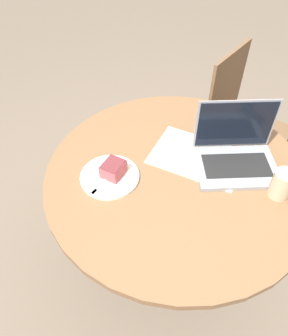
{
  "coord_description": "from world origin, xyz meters",
  "views": [
    {
      "loc": [
        -0.11,
        0.9,
        1.75
      ],
      "look_at": [
        0.13,
        0.05,
        0.81
      ],
      "focal_mm": 35.0,
      "sensor_mm": 36.0,
      "label": 1
    }
  ],
  "objects_px": {
    "chair": "(239,125)",
    "plate": "(110,177)",
    "coffee_glass": "(282,184)",
    "laptop": "(236,155)"
  },
  "relations": [
    {
      "from": "plate",
      "to": "chair",
      "type": "bearing_deg",
      "value": -120.5
    },
    {
      "from": "chair",
      "to": "plate",
      "type": "distance_m",
      "value": 1.05
    },
    {
      "from": "plate",
      "to": "coffee_glass",
      "type": "height_order",
      "value": "coffee_glass"
    },
    {
      "from": "laptop",
      "to": "chair",
      "type": "bearing_deg",
      "value": -111.3
    },
    {
      "from": "chair",
      "to": "coffee_glass",
      "type": "distance_m",
      "value": 0.86
    },
    {
      "from": "coffee_glass",
      "to": "laptop",
      "type": "xyz_separation_m",
      "value": [
        0.17,
        -0.13,
        -0.01
      ]
    },
    {
      "from": "coffee_glass",
      "to": "laptop",
      "type": "relative_size",
      "value": 0.3
    },
    {
      "from": "laptop",
      "to": "coffee_glass",
      "type": "bearing_deg",
      "value": 126.59
    },
    {
      "from": "chair",
      "to": "plate",
      "type": "relative_size",
      "value": 3.88
    },
    {
      "from": "chair",
      "to": "laptop",
      "type": "relative_size",
      "value": 2.38
    }
  ]
}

